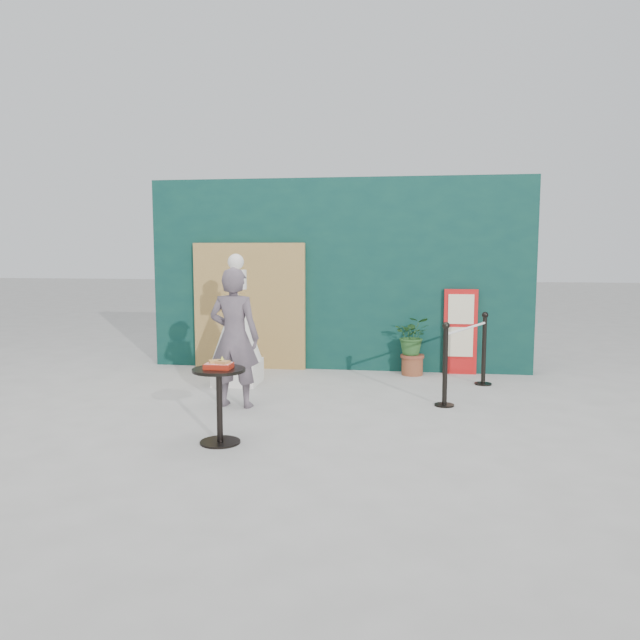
{
  "coord_description": "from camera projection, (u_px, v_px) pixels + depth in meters",
  "views": [
    {
      "loc": [
        1.18,
        -6.66,
        1.92
      ],
      "look_at": [
        0.0,
        1.2,
        1.0
      ],
      "focal_mm": 35.0,
      "sensor_mm": 36.0,
      "label": 1
    }
  ],
  "objects": [
    {
      "name": "bamboo_fence",
      "position": [
        249.0,
        306.0,
        9.92
      ],
      "size": [
        1.8,
        0.08,
        2.0
      ],
      "primitive_type": "cube",
      "color": "tan",
      "rests_on": "ground"
    },
    {
      "name": "stanchion_barrier",
      "position": [
        466.0,
        357.0,
        8.16
      ],
      "size": [
        0.84,
        1.54,
        1.03
      ],
      "color": "black",
      "rests_on": "ground"
    },
    {
      "name": "back_wall",
      "position": [
        338.0,
        275.0,
        9.86
      ],
      "size": [
        6.0,
        0.3,
        3.0
      ],
      "primitive_type": "cube",
      "color": "#0A2F2D",
      "rests_on": "ground"
    },
    {
      "name": "statue",
      "position": [
        237.0,
        331.0,
        8.78
      ],
      "size": [
        0.72,
        0.72,
        1.84
      ],
      "color": "white",
      "rests_on": "ground"
    },
    {
      "name": "food_basket",
      "position": [
        219.0,
        365.0,
        6.08
      ],
      "size": [
        0.26,
        0.19,
        0.11
      ],
      "color": "#AB2212",
      "rests_on": "cafe_table"
    },
    {
      "name": "cafe_table",
      "position": [
        219.0,
        394.0,
        6.11
      ],
      "size": [
        0.52,
        0.52,
        0.75
      ],
      "color": "black",
      "rests_on": "ground"
    },
    {
      "name": "ground",
      "position": [
        304.0,
        421.0,
        6.94
      ],
      "size": [
        60.0,
        60.0,
        0.0
      ],
      "primitive_type": "plane",
      "color": "#ADAAA5",
      "rests_on": "ground"
    },
    {
      "name": "woman",
      "position": [
        234.0,
        338.0,
        7.51
      ],
      "size": [
        0.65,
        0.46,
        1.69
      ],
      "primitive_type": "imported",
      "rotation": [
        0.0,
        0.0,
        3.05
      ],
      "color": "#61535C",
      "rests_on": "ground"
    },
    {
      "name": "menu_board",
      "position": [
        460.0,
        332.0,
        9.49
      ],
      "size": [
        0.5,
        0.07,
        1.3
      ],
      "color": "red",
      "rests_on": "ground"
    },
    {
      "name": "planter",
      "position": [
        413.0,
        341.0,
        9.42
      ],
      "size": [
        0.53,
        0.46,
        0.9
      ],
      "color": "brown",
      "rests_on": "ground"
    }
  ]
}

